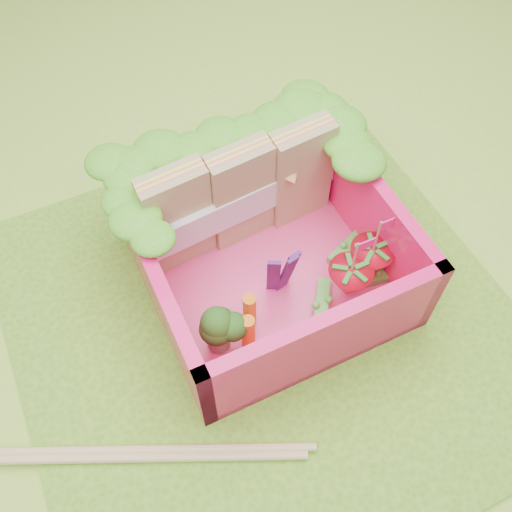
{
  "coord_description": "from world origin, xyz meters",
  "views": [
    {
      "loc": [
        -0.67,
        -1.3,
        2.8
      ],
      "look_at": [
        0.07,
        0.24,
        0.28
      ],
      "focal_mm": 40.0,
      "sensor_mm": 36.0,
      "label": 1
    }
  ],
  "objects": [
    {
      "name": "bento_box",
      "position": [
        0.13,
        0.24,
        0.31
      ],
      "size": [
        1.3,
        1.3,
        0.55
      ],
      "color": "#FF1564",
      "rests_on": "placemat"
    },
    {
      "name": "strawberry_right",
      "position": [
        0.63,
        -0.02,
        0.21
      ],
      "size": [
        0.24,
        0.24,
        0.48
      ],
      "color": "red",
      "rests_on": "bento_floor"
    },
    {
      "name": "lettuce_ruffle",
      "position": [
        0.13,
        0.72,
        0.64
      ],
      "size": [
        1.43,
        0.83,
        0.11
      ],
      "color": "#3C921A",
      "rests_on": "bento_box"
    },
    {
      "name": "placemat",
      "position": [
        0.0,
        0.0,
        0.01
      ],
      "size": [
        2.6,
        2.6,
        0.03
      ],
      "primitive_type": "cube",
      "color": "#5F9C23",
      "rests_on": "ground"
    },
    {
      "name": "snap_peas",
      "position": [
        0.52,
        0.01,
        0.11
      ],
      "size": [
        0.62,
        0.52,
        0.05
      ],
      "color": "green",
      "rests_on": "bento_floor"
    },
    {
      "name": "ground",
      "position": [
        0.0,
        0.0,
        0.0
      ],
      "size": [
        14.0,
        14.0,
        0.0
      ],
      "primitive_type": "plane",
      "color": "#9ED43B",
      "rests_on": "ground"
    },
    {
      "name": "chopsticks",
      "position": [
        -1.09,
        -0.29,
        0.05
      ],
      "size": [
        2.04,
        0.96,
        0.04
      ],
      "color": "#D7B476",
      "rests_on": "placemat"
    },
    {
      "name": "sandwich_stack",
      "position": [
        0.14,
        0.58,
        0.4
      ],
      "size": [
        1.18,
        0.27,
        0.64
      ],
      "color": "tan",
      "rests_on": "bento_floor"
    },
    {
      "name": "broccoli",
      "position": [
        -0.29,
        -0.05,
        0.27
      ],
      "size": [
        0.31,
        0.31,
        0.27
      ],
      "color": "#6AAD53",
      "rests_on": "bento_floor"
    },
    {
      "name": "bento_floor",
      "position": [
        0.13,
        0.24,
        0.06
      ],
      "size": [
        1.3,
        1.3,
        0.05
      ],
      "primitive_type": "cube",
      "color": "#F23D7E",
      "rests_on": "placemat"
    },
    {
      "name": "purple_wedges",
      "position": [
        0.15,
        0.09,
        0.27
      ],
      "size": [
        0.16,
        0.06,
        0.38
      ],
      "color": "#4E1B5F",
      "rests_on": "bento_floor"
    },
    {
      "name": "carrot_sticks",
      "position": [
        -0.12,
        -0.06,
        0.21
      ],
      "size": [
        0.13,
        0.19,
        0.26
      ],
      "color": "orange",
      "rests_on": "bento_floor"
    },
    {
      "name": "strawberry_left",
      "position": [
        0.46,
        -0.08,
        0.21
      ],
      "size": [
        0.24,
        0.24,
        0.48
      ],
      "color": "red",
      "rests_on": "bento_floor"
    }
  ]
}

